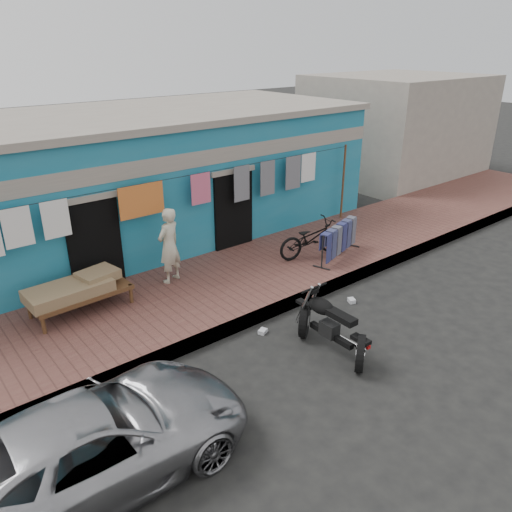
{
  "coord_description": "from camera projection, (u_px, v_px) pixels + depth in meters",
  "views": [
    {
      "loc": [
        -5.57,
        -4.85,
        4.98
      ],
      "look_at": [
        0.0,
        2.0,
        1.15
      ],
      "focal_mm": 35.0,
      "sensor_mm": 36.0,
      "label": 1
    }
  ],
  "objects": [
    {
      "name": "ground",
      "position": [
        329.0,
        352.0,
        8.65
      ],
      "size": [
        80.0,
        80.0,
        0.0
      ],
      "primitive_type": "plane",
      "color": "black",
      "rests_on": "ground"
    },
    {
      "name": "sidewalk",
      "position": [
        227.0,
        285.0,
        10.74
      ],
      "size": [
        28.0,
        3.0,
        0.25
      ],
      "primitive_type": "cube",
      "color": "brown",
      "rests_on": "ground"
    },
    {
      "name": "curb",
      "position": [
        271.0,
        311.0,
        9.71
      ],
      "size": [
        28.0,
        0.1,
        0.25
      ],
      "primitive_type": "cube",
      "color": "gray",
      "rests_on": "ground"
    },
    {
      "name": "building",
      "position": [
        135.0,
        178.0,
        12.96
      ],
      "size": [
        12.2,
        5.2,
        3.36
      ],
      "color": "#176F91",
      "rests_on": "ground"
    },
    {
      "name": "neighbor_right",
      "position": [
        395.0,
        127.0,
        19.25
      ],
      "size": [
        6.0,
        5.0,
        3.8
      ],
      "primitive_type": "cube",
      "color": "#9E9384",
      "rests_on": "ground"
    },
    {
      "name": "clothesline",
      "position": [
        181.0,
        199.0,
        10.81
      ],
      "size": [
        10.06,
        0.06,
        2.1
      ],
      "color": "brown",
      "rests_on": "sidewalk"
    },
    {
      "name": "car",
      "position": [
        94.0,
        441.0,
        5.96
      ],
      "size": [
        4.04,
        1.86,
        1.14
      ],
      "primitive_type": "imported",
      "rotation": [
        0.0,
        0.0,
        1.58
      ],
      "color": "#A6A6AB",
      "rests_on": "ground"
    },
    {
      "name": "seated_person",
      "position": [
        169.0,
        246.0,
        10.35
      ],
      "size": [
        0.68,
        0.57,
        1.62
      ],
      "primitive_type": "imported",
      "rotation": [
        0.0,
        0.0,
        3.49
      ],
      "color": "beige",
      "rests_on": "sidewalk"
    },
    {
      "name": "bicycle",
      "position": [
        311.0,
        234.0,
        11.69
      ],
      "size": [
        1.77,
        0.91,
        1.09
      ],
      "primitive_type": "imported",
      "rotation": [
        0.0,
        0.0,
        1.37
      ],
      "color": "black",
      "rests_on": "sidewalk"
    },
    {
      "name": "motorcycle",
      "position": [
        332.0,
        325.0,
        8.47
      ],
      "size": [
        0.64,
        1.68,
        1.07
      ],
      "primitive_type": null,
      "rotation": [
        0.0,
        0.0,
        -0.02
      ],
      "color": "black",
      "rests_on": "ground"
    },
    {
      "name": "charpoy",
      "position": [
        81.0,
        295.0,
        9.38
      ],
      "size": [
        2.0,
        1.09,
        0.65
      ],
      "primitive_type": null,
      "rotation": [
        0.0,
        0.0,
        0.05
      ],
      "color": "brown",
      "rests_on": "sidewalk"
    },
    {
      "name": "jeans_rack",
      "position": [
        338.0,
        240.0,
        11.69
      ],
      "size": [
        1.9,
        1.3,
        0.82
      ],
      "primitive_type": null,
      "rotation": [
        0.0,
        0.0,
        0.3
      ],
      "color": "black",
      "rests_on": "sidewalk"
    },
    {
      "name": "litter_a",
      "position": [
        263.0,
        331.0,
        9.21
      ],
      "size": [
        0.2,
        0.18,
        0.07
      ],
      "primitive_type": "cube",
      "rotation": [
        0.0,
        0.0,
        0.39
      ],
      "color": "silver",
      "rests_on": "ground"
    },
    {
      "name": "litter_b",
      "position": [
        352.0,
        301.0,
        10.29
      ],
      "size": [
        0.18,
        0.2,
        0.08
      ],
      "primitive_type": "cube",
      "rotation": [
        0.0,
        0.0,
        1.14
      ],
      "color": "silver",
      "rests_on": "ground"
    },
    {
      "name": "litter_c",
      "position": [
        317.0,
        307.0,
        10.04
      ],
      "size": [
        0.16,
        0.19,
        0.07
      ],
      "primitive_type": "cube",
      "rotation": [
        0.0,
        0.0,
        1.53
      ],
      "color": "silver",
      "rests_on": "ground"
    }
  ]
}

